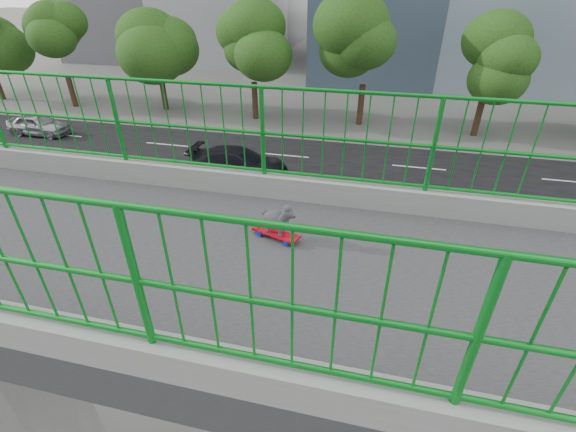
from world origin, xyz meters
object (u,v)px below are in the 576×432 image
(car_1, at_px, (331,245))
(skateboard, at_px, (276,234))
(car_2, at_px, (337,205))
(car_3, at_px, (239,163))
(poodle, at_px, (277,218))
(car_4, at_px, (39,125))
(car_0, at_px, (461,328))
(car_5, at_px, (482,331))

(car_1, bearing_deg, skateboard, 1.56)
(car_2, relative_size, car_3, 0.92)
(skateboard, distance_m, poodle, 0.21)
(car_1, distance_m, car_4, 23.72)
(car_0, distance_m, car_2, 7.79)
(skateboard, relative_size, car_3, 0.11)
(car_1, bearing_deg, car_2, -177.36)
(car_2, distance_m, car_4, 22.47)
(car_0, relative_size, car_3, 0.76)
(poodle, xyz_separation_m, car_4, (-18.36, -21.94, -6.54))
(skateboard, xyz_separation_m, car_1, (-8.75, -0.24, -6.34))
(poodle, height_order, car_3, poodle)
(car_0, xyz_separation_m, car_3, (-9.60, -10.22, 0.09))
(car_0, height_order, car_4, car_4)
(skateboard, relative_size, car_0, 0.14)
(skateboard, bearing_deg, car_2, -159.51)
(skateboard, relative_size, car_4, 0.13)
(car_2, distance_m, car_5, 8.12)
(car_0, bearing_deg, car_4, -116.23)
(skateboard, height_order, car_0, skateboard)
(poodle, xyz_separation_m, car_3, (-15.16, -6.19, -6.48))
(car_0, xyz_separation_m, car_4, (-12.80, -25.98, 0.03))
(car_0, height_order, car_3, car_3)
(car_1, xyz_separation_m, car_3, (-6.40, -5.93, 0.08))
(car_4, bearing_deg, car_2, -106.55)
(car_0, distance_m, car_3, 14.02)
(car_1, bearing_deg, car_5, 56.59)
(skateboard, xyz_separation_m, poodle, (0.01, 0.02, 0.21))
(poodle, bearing_deg, car_2, -159.41)
(car_0, distance_m, car_1, 5.35)
(car_1, bearing_deg, car_4, -113.88)
(poodle, relative_size, car_5, 0.10)
(car_5, bearing_deg, skateboard, -39.72)
(car_3, bearing_deg, car_4, 78.52)
(poodle, distance_m, car_3, 17.61)
(car_4, bearing_deg, car_1, -113.88)
(car_0, bearing_deg, poodle, -35.95)
(poodle, height_order, car_2, poodle)
(car_2, bearing_deg, car_0, -145.26)
(car_3, height_order, car_4, car_3)
(poodle, relative_size, car_0, 0.10)
(car_3, xyz_separation_m, car_5, (9.60, 10.78, -0.09))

